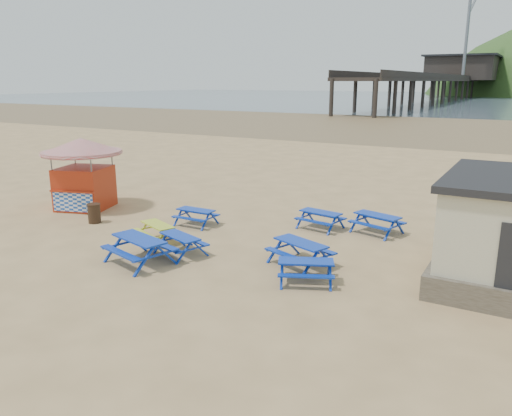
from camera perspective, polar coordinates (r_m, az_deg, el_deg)
The scene contains 13 objects.
ground at distance 18.19m, azimuth -2.16°, elevation -4.10°, with size 400.00×400.00×0.00m, color tan.
wet_sand at distance 70.49m, azimuth 22.30°, elevation 8.60°, with size 400.00×400.00×0.00m, color brown.
picnic_table_blue_a at distance 20.57m, azimuth -6.86°, elevation -1.04°, with size 1.58×1.28×0.66m.
picnic_table_blue_b at distance 19.88m, azimuth 13.66°, elevation -1.77°, with size 2.09×1.85×0.74m.
picnic_table_blue_c at distance 20.10m, azimuth 7.38°, elevation -1.37°, with size 1.86×1.59×0.70m.
picnic_table_blue_d at distance 16.59m, azimuth -13.15°, elevation -4.74°, with size 2.42×2.13×0.86m.
picnic_table_blue_e at distance 16.10m, azimuth 5.11°, elevation -5.17°, with size 2.24×2.03×0.77m.
picnic_table_blue_f at distance 14.78m, azimuth 5.71°, elevation -7.21°, with size 2.00×1.85×0.67m.
picnic_table_yellow at distance 18.68m, azimuth -11.14°, elevation -2.79°, with size 1.97×1.80×0.67m.
ice_cream_kiosk at distance 24.15m, azimuth -19.19°, elevation 4.73°, with size 4.59×4.59×3.26m.
litter_bin at distance 21.78m, azimuth -18.01°, elevation -0.56°, with size 0.55×0.55×0.81m.
pier at distance 194.79m, azimuth 22.18°, elevation 13.22°, with size 24.00×220.00×39.29m.
picnic_table_blue_g at distance 17.14m, azimuth -8.65°, elevation -4.21°, with size 1.97×1.78×0.69m.
Camera 1 is at (9.10, -14.66, 5.74)m, focal length 35.00 mm.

